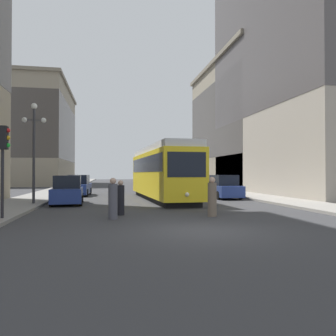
% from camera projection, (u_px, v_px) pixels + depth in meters
% --- Properties ---
extents(ground_plane, '(200.00, 200.00, 0.00)m').
position_uv_depth(ground_plane, '(204.00, 231.00, 11.29)').
color(ground_plane, '#38383A').
extents(sidewalk_left, '(3.22, 120.00, 0.15)m').
position_uv_depth(sidewalk_left, '(70.00, 186.00, 49.12)').
color(sidewalk_left, gray).
rests_on(sidewalk_left, ground).
extents(sidewalk_right, '(3.22, 120.00, 0.15)m').
position_uv_depth(sidewalk_right, '(185.00, 185.00, 52.18)').
color(sidewalk_right, gray).
rests_on(sidewalk_right, ground).
extents(streetcar, '(3.26, 13.64, 3.89)m').
position_uv_depth(streetcar, '(162.00, 171.00, 24.87)').
color(streetcar, black).
rests_on(streetcar, ground).
extents(transit_bus, '(2.71, 11.96, 3.45)m').
position_uv_depth(transit_bus, '(164.00, 173.00, 44.73)').
color(transit_bus, black).
rests_on(transit_bus, ground).
extents(parked_car_left_near, '(2.05, 4.35, 1.82)m').
position_uv_depth(parked_car_left_near, '(68.00, 191.00, 21.16)').
color(parked_car_left_near, black).
rests_on(parked_car_left_near, ground).
extents(parked_car_left_mid, '(2.05, 4.76, 1.82)m').
position_uv_depth(parked_car_left_mid, '(79.00, 186.00, 29.34)').
color(parked_car_left_mid, black).
rests_on(parked_car_left_mid, ground).
extents(parked_car_right_far, '(1.97, 4.81, 1.82)m').
position_uv_depth(parked_car_right_far, '(223.00, 187.00, 26.27)').
color(parked_car_right_far, black).
rests_on(parked_car_right_far, ground).
extents(pedestrian_crossing_near, '(0.40, 0.40, 1.77)m').
position_uv_depth(pedestrian_crossing_near, '(113.00, 200.00, 14.29)').
color(pedestrian_crossing_near, '#4C4C56').
rests_on(pedestrian_crossing_near, ground).
extents(pedestrian_crossing_far, '(0.40, 0.40, 1.79)m').
position_uv_depth(pedestrian_crossing_far, '(212.00, 198.00, 15.19)').
color(pedestrian_crossing_far, '#6B5B4C').
rests_on(pedestrian_crossing_far, ground).
extents(pedestrian_on_sidewalk, '(0.37, 0.37, 1.63)m').
position_uv_depth(pedestrian_on_sidewalk, '(121.00, 199.00, 15.66)').
color(pedestrian_on_sidewalk, black).
rests_on(pedestrian_on_sidewalk, ground).
extents(traffic_light_near_left, '(0.47, 0.36, 3.73)m').
position_uv_depth(traffic_light_near_left, '(3.00, 147.00, 13.54)').
color(traffic_light_near_left, '#232328').
rests_on(traffic_light_near_left, sidewalk_left).
extents(lamp_post_left_near, '(1.41, 0.36, 6.06)m').
position_uv_depth(lamp_post_left_near, '(34.00, 138.00, 20.18)').
color(lamp_post_left_near, '#333338').
rests_on(lamp_post_left_near, sidewalk_left).
extents(building_left_midblock, '(15.95, 24.57, 17.23)m').
position_uv_depth(building_left_midblock, '(23.00, 134.00, 58.72)').
color(building_left_midblock, gray).
rests_on(building_left_midblock, ground).
extents(building_right_corner, '(15.17, 22.35, 30.67)m').
position_uv_depth(building_right_corner, '(320.00, 34.00, 33.18)').
color(building_right_corner, '#A89E8E').
rests_on(building_right_corner, ground).
extents(building_right_midblock, '(10.67, 20.97, 16.63)m').
position_uv_depth(building_right_midblock, '(248.00, 124.00, 44.84)').
color(building_right_midblock, gray).
rests_on(building_right_midblock, ground).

